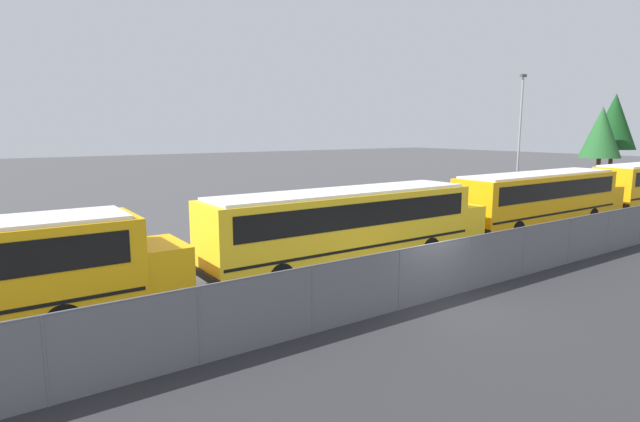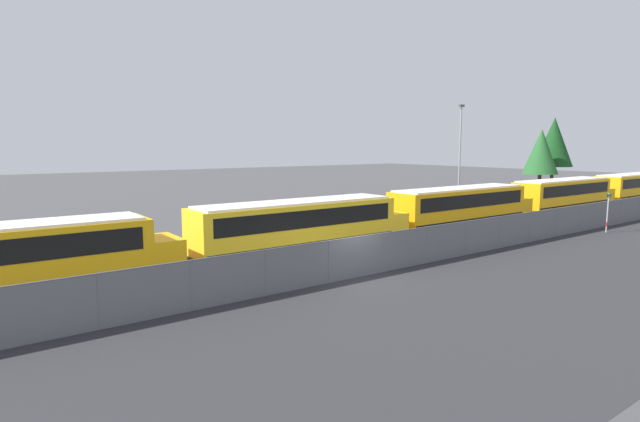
{
  "view_description": "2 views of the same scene",
  "coord_description": "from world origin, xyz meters",
  "px_view_note": "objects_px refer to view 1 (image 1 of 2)",
  "views": [
    {
      "loc": [
        -11.35,
        -10.22,
        5.23
      ],
      "look_at": [
        -0.35,
        5.75,
        2.08
      ],
      "focal_mm": 28.0,
      "sensor_mm": 36.0,
      "label": 1
    },
    {
      "loc": [
        -13.97,
        -16.34,
        5.8
      ],
      "look_at": [
        1.53,
        4.75,
        2.34
      ],
      "focal_mm": 28.0,
      "sensor_mm": 36.0,
      "label": 2
    }
  ],
  "objects_px": {
    "school_bus_4": "(542,195)",
    "tree_0": "(614,122)",
    "school_bus_3": "(350,221)",
    "tree_1": "(601,132)",
    "light_pole": "(520,131)"
  },
  "relations": [
    {
      "from": "school_bus_4",
      "to": "tree_0",
      "type": "xyz_separation_m",
      "value": [
        36.1,
        13.67,
        4.42
      ]
    },
    {
      "from": "school_bus_3",
      "to": "tree_1",
      "type": "relative_size",
      "value": 1.63
    },
    {
      "from": "light_pole",
      "to": "tree_0",
      "type": "distance_m",
      "value": 25.83
    },
    {
      "from": "tree_0",
      "to": "tree_1",
      "type": "xyz_separation_m",
      "value": [
        -4.23,
        -0.74,
        -1.2
      ]
    },
    {
      "from": "school_bus_4",
      "to": "light_pole",
      "type": "distance_m",
      "value": 14.28
    },
    {
      "from": "school_bus_4",
      "to": "tree_0",
      "type": "distance_m",
      "value": 38.85
    },
    {
      "from": "school_bus_4",
      "to": "tree_1",
      "type": "height_order",
      "value": "tree_1"
    },
    {
      "from": "school_bus_3",
      "to": "tree_1",
      "type": "distance_m",
      "value": 47.11
    },
    {
      "from": "school_bus_3",
      "to": "tree_0",
      "type": "bearing_deg",
      "value": 15.75
    },
    {
      "from": "school_bus_4",
      "to": "light_pole",
      "type": "xyz_separation_m",
      "value": [
        10.75,
        8.78,
        3.37
      ]
    },
    {
      "from": "school_bus_3",
      "to": "school_bus_4",
      "type": "distance_m",
      "value": 13.25
    },
    {
      "from": "school_bus_3",
      "to": "light_pole",
      "type": "relative_size",
      "value": 1.33
    },
    {
      "from": "tree_0",
      "to": "tree_1",
      "type": "distance_m",
      "value": 4.46
    },
    {
      "from": "light_pole",
      "to": "tree_1",
      "type": "bearing_deg",
      "value": 11.12
    },
    {
      "from": "school_bus_4",
      "to": "light_pole",
      "type": "bearing_deg",
      "value": 39.21
    }
  ]
}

